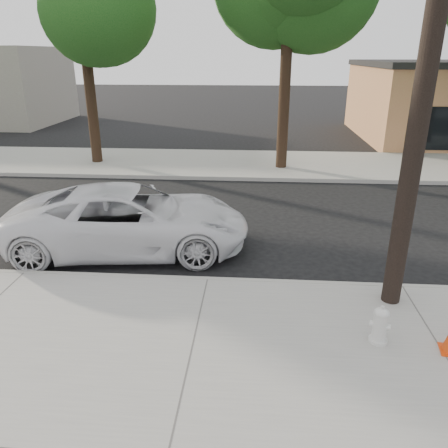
% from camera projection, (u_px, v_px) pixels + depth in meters
% --- Properties ---
extents(ground, '(120.00, 120.00, 0.00)m').
position_uv_depth(ground, '(217.00, 244.00, 11.21)').
color(ground, black).
rests_on(ground, ground).
extents(near_sidewalk, '(90.00, 4.40, 0.15)m').
position_uv_depth(near_sidewalk, '(193.00, 346.00, 7.19)').
color(near_sidewalk, gray).
rests_on(near_sidewalk, ground).
extents(far_sidewalk, '(90.00, 5.00, 0.15)m').
position_uv_depth(far_sidewalk, '(234.00, 164.00, 19.07)').
color(far_sidewalk, gray).
rests_on(far_sidewalk, ground).
extents(curb_near, '(90.00, 0.12, 0.16)m').
position_uv_depth(curb_near, '(208.00, 281.00, 9.23)').
color(curb_near, '#9E9B93').
rests_on(curb_near, ground).
extents(utility_pole, '(1.40, 0.34, 9.00)m').
position_uv_depth(utility_pole, '(431.00, 45.00, 6.74)').
color(utility_pole, black).
rests_on(utility_pole, near_sidewalk).
extents(tree_b, '(4.34, 4.20, 8.45)m').
position_uv_depth(tree_b, '(85.00, 9.00, 16.85)').
color(tree_b, black).
rests_on(tree_b, far_sidewalk).
extents(police_cruiser, '(6.03, 3.29, 1.60)m').
position_uv_depth(police_cruiser, '(130.00, 219.00, 10.64)').
color(police_cruiser, white).
rests_on(police_cruiser, ground).
extents(fire_hydrant, '(0.34, 0.31, 0.63)m').
position_uv_depth(fire_hydrant, '(380.00, 326.00, 7.07)').
color(fire_hydrant, silver).
rests_on(fire_hydrant, near_sidewalk).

